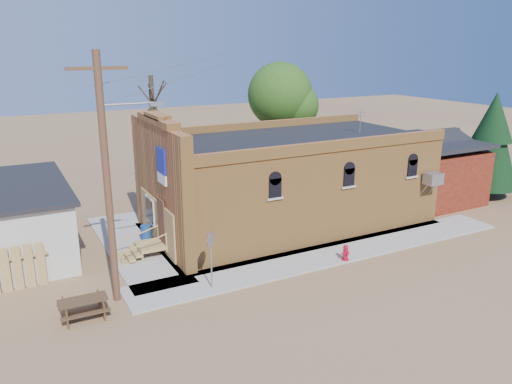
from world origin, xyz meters
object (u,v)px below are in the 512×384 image
brick_bar (285,181)px  picnic_table (83,305)px  fire_hydrant (346,253)px  utility_pole (108,176)px  stop_sign (211,244)px  trash_barrel (146,233)px

brick_bar → picnic_table: 12.36m
picnic_table → fire_hydrant: bearing=-1.6°
fire_hydrant → utility_pole: bearing=-170.0°
stop_sign → picnic_table: size_ratio=1.42×
brick_bar → stop_sign: bearing=-141.0°
utility_pole → picnic_table: bearing=-152.7°
brick_bar → fire_hydrant: brick_bar is taller
brick_bar → trash_barrel: brick_bar is taller
utility_pole → picnic_table: 4.59m
utility_pole → trash_barrel: bearing=63.9°
brick_bar → utility_pole: (-9.79, -4.29, 2.43)m
brick_bar → utility_pole: utility_pole is taller
stop_sign → trash_barrel: stop_sign is taller
fire_hydrant → trash_barrel: size_ratio=0.93×
fire_hydrant → picnic_table: (-10.96, 0.50, 0.01)m
fire_hydrant → stop_sign: size_ratio=0.30×
stop_sign → picnic_table: stop_sign is taller
brick_bar → picnic_table: (-11.14, -4.99, -1.90)m
brick_bar → trash_barrel: (-7.27, 0.84, -1.88)m
brick_bar → trash_barrel: size_ratio=21.39×
brick_bar → utility_pole: size_ratio=1.82×
brick_bar → fire_hydrant: 5.82m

